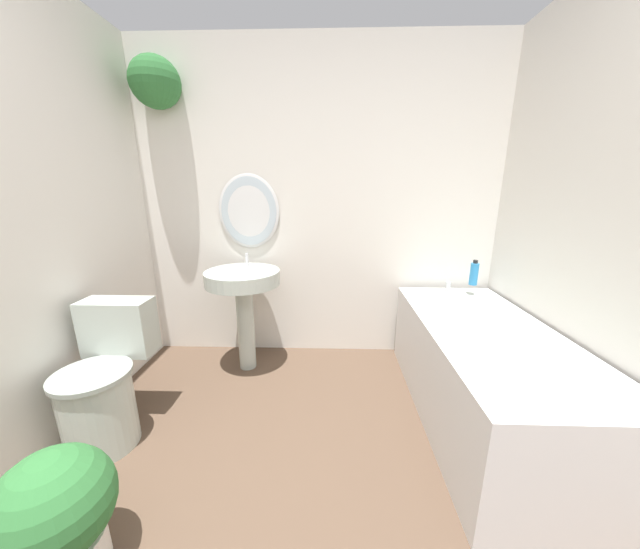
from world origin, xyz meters
TOP-DOWN VIEW (x-y plane):
  - wall_back at (-0.11, 2.31)m, footprint 2.86×0.34m
  - toilet at (-1.12, 1.24)m, footprint 0.38×0.53m
  - pedestal_sink at (-0.54, 1.99)m, footprint 0.54×0.54m
  - bathtub at (1.00, 1.47)m, footprint 0.71×1.55m
  - shampoo_bottle at (1.15, 2.08)m, footprint 0.06×0.06m
  - potted_plant at (-0.83, 0.58)m, footprint 0.37×0.37m

SIDE VIEW (x-z plane):
  - potted_plant at x=-0.83m, z-range 0.03..0.53m
  - bathtub at x=1.00m, z-range -0.03..0.63m
  - toilet at x=-1.12m, z-range -0.05..0.69m
  - pedestal_sink at x=-0.54m, z-range 0.18..1.06m
  - shampoo_bottle at x=1.15m, z-range 0.65..0.84m
  - wall_back at x=-0.11m, z-range 0.08..2.48m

